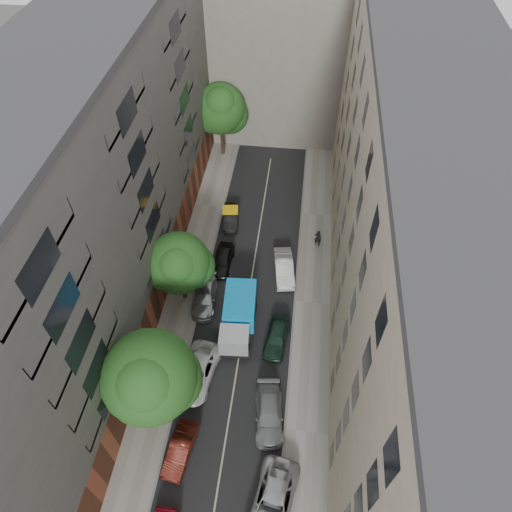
# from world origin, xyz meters

# --- Properties ---
(ground) EXTENTS (120.00, 120.00, 0.00)m
(ground) POSITION_xyz_m (0.00, 0.00, 0.00)
(ground) COLOR #4C4C49
(ground) RESTS_ON ground
(road_surface) EXTENTS (8.00, 44.00, 0.02)m
(road_surface) POSITION_xyz_m (0.00, 0.00, 0.01)
(road_surface) COLOR black
(road_surface) RESTS_ON ground
(sidewalk_left) EXTENTS (3.00, 44.00, 0.15)m
(sidewalk_left) POSITION_xyz_m (-5.50, 0.00, 0.07)
(sidewalk_left) COLOR gray
(sidewalk_left) RESTS_ON ground
(sidewalk_right) EXTENTS (3.00, 44.00, 0.15)m
(sidewalk_right) POSITION_xyz_m (5.50, 0.00, 0.07)
(sidewalk_right) COLOR gray
(sidewalk_right) RESTS_ON ground
(building_left) EXTENTS (8.00, 44.00, 20.00)m
(building_left) POSITION_xyz_m (-11.00, 0.00, 10.00)
(building_left) COLOR #474542
(building_left) RESTS_ON ground
(building_right) EXTENTS (8.00, 44.00, 20.00)m
(building_right) POSITION_xyz_m (11.00, 0.00, 10.00)
(building_right) COLOR #BEAA94
(building_right) RESTS_ON ground
(building_endcap) EXTENTS (18.00, 12.00, 18.00)m
(building_endcap) POSITION_xyz_m (0.00, 28.00, 9.00)
(building_endcap) COLOR gray
(building_endcap) RESTS_ON ground
(tarp_truck) EXTENTS (2.70, 6.14, 2.78)m
(tarp_truck) POSITION_xyz_m (-0.37, -3.06, 1.53)
(tarp_truck) COLOR black
(tarp_truck) RESTS_ON ground
(car_left_1) EXTENTS (1.90, 4.08, 1.29)m
(car_left_1) POSITION_xyz_m (-2.80, -13.40, 0.65)
(car_left_1) COLOR #4C160F
(car_left_1) RESTS_ON ground
(car_left_2) EXTENTS (3.13, 5.51, 1.45)m
(car_left_2) POSITION_xyz_m (-2.80, -7.80, 0.72)
(car_left_2) COLOR silver
(car_left_2) RESTS_ON ground
(car_left_3) EXTENTS (2.22, 4.77, 1.35)m
(car_left_3) POSITION_xyz_m (-3.60, -0.87, 0.67)
(car_left_3) COLOR #AFAEB3
(car_left_3) RESTS_ON ground
(car_left_4) EXTENTS (1.82, 4.13, 1.38)m
(car_left_4) POSITION_xyz_m (-2.80, 3.40, 0.69)
(car_left_4) COLOR black
(car_left_4) RESTS_ON ground
(car_left_5) EXTENTS (1.86, 4.01, 1.27)m
(car_left_5) POSITION_xyz_m (-2.94, 9.00, 0.64)
(car_left_5) COLOR black
(car_left_5) RESTS_ON ground
(car_right_0) EXTENTS (3.33, 5.74, 1.50)m
(car_right_0) POSITION_xyz_m (3.60, -15.86, 0.75)
(car_right_0) COLOR #BBBBC0
(car_right_0) RESTS_ON ground
(car_right_1) EXTENTS (2.49, 4.93, 1.37)m
(car_right_1) POSITION_xyz_m (2.80, -10.30, 0.69)
(car_right_1) COLOR gray
(car_right_1) RESTS_ON ground
(car_right_2) EXTENTS (2.16, 4.30, 1.41)m
(car_right_2) POSITION_xyz_m (2.80, -4.05, 0.70)
(car_right_2) COLOR black
(car_right_2) RESTS_ON ground
(car_right_3) EXTENTS (2.30, 4.71, 1.49)m
(car_right_3) POSITION_xyz_m (2.80, 3.05, 0.74)
(car_right_3) COLOR silver
(car_right_3) RESTS_ON ground
(tree_near) EXTENTS (6.11, 5.95, 8.86)m
(tree_near) POSITION_xyz_m (-4.50, -11.13, 5.86)
(tree_near) COLOR #382619
(tree_near) RESTS_ON sidewalk_left
(tree_mid) EXTENTS (5.32, 5.05, 6.99)m
(tree_mid) POSITION_xyz_m (-5.30, -0.79, 4.49)
(tree_mid) COLOR #382619
(tree_mid) RESTS_ON sidewalk_left
(tree_far) EXTENTS (5.66, 5.44, 8.51)m
(tree_far) POSITION_xyz_m (-5.49, 19.89, 5.71)
(tree_far) COLOR #382619
(tree_far) RESTS_ON sidewalk_left
(lamp_post) EXTENTS (0.36, 0.36, 6.57)m
(lamp_post) POSITION_xyz_m (-4.20, -8.33, 4.18)
(lamp_post) COLOR #1A5C3A
(lamp_post) RESTS_ON sidewalk_left
(pedestrian) EXTENTS (0.78, 0.63, 1.87)m
(pedestrian) POSITION_xyz_m (5.67, 6.74, 1.09)
(pedestrian) COLOR black
(pedestrian) RESTS_ON sidewalk_right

